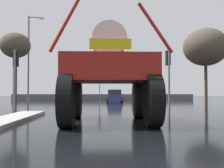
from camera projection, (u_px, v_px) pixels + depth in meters
ground_plane at (104, 107)px, 22.01m from camera, size 120.00×120.00×0.00m
median_island at (12, 119)px, 11.51m from camera, size 1.32×7.25×0.15m
oversize_sprayer at (109, 75)px, 10.89m from camera, size 4.30×5.25×4.45m
sedan_ahead at (115, 96)px, 32.21m from camera, size 1.97×4.15×1.52m
traffic_signal_near_left at (16, 67)px, 14.92m from camera, size 0.24×0.54×3.60m
traffic_signal_near_right at (168, 66)px, 15.24m from camera, size 0.24×0.54×3.71m
traffic_signal_far_left at (100, 82)px, 34.43m from camera, size 0.24×0.55×3.45m
streetlight_far_left at (29, 55)px, 28.68m from camera, size 1.73×0.24×9.48m
bare_tree_left at (15, 46)px, 25.99m from camera, size 2.91×2.91×7.04m
bare_tree_right at (206, 47)px, 26.15m from camera, size 4.35×4.35×7.50m
roadside_barrier at (103, 97)px, 40.42m from camera, size 27.59×0.24×0.90m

